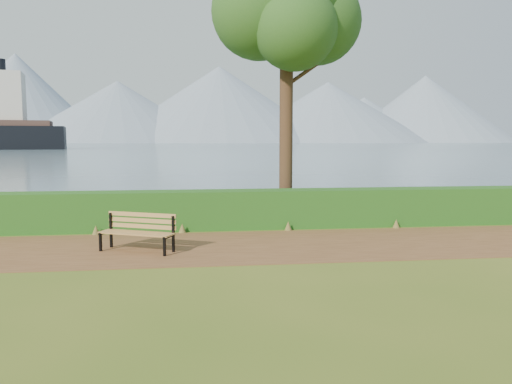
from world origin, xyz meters
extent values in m
plane|color=#46601B|center=(0.00, 0.00, 0.00)|extent=(140.00, 140.00, 0.00)
cube|color=brown|center=(0.00, 0.30, 0.01)|extent=(40.00, 3.40, 0.01)
cube|color=#224F16|center=(0.00, 2.60, 0.50)|extent=(32.00, 0.85, 1.00)
cube|color=#466370|center=(0.00, 260.00, 0.01)|extent=(700.00, 510.00, 0.00)
cone|color=gray|center=(-140.00, 410.00, 35.00)|extent=(140.00, 140.00, 70.00)
cone|color=gray|center=(-60.00, 395.00, 24.00)|extent=(160.00, 160.00, 48.00)
cone|color=gray|center=(20.00, 405.00, 31.00)|extent=(190.00, 190.00, 62.00)
cone|color=gray|center=(110.00, 400.00, 25.00)|extent=(170.00, 170.00, 50.00)
cone|color=gray|center=(200.00, 410.00, 29.00)|extent=(150.00, 150.00, 58.00)
cone|color=gray|center=(-10.00, 430.00, 17.50)|extent=(120.00, 120.00, 35.00)
cone|color=gray|center=(150.00, 425.00, 20.00)|extent=(130.00, 130.00, 40.00)
cube|color=black|center=(-2.75, 0.15, 0.20)|extent=(0.06, 0.07, 0.40)
cube|color=black|center=(-2.58, 0.51, 0.38)|extent=(0.06, 0.07, 0.76)
cube|color=black|center=(-2.66, 0.33, 0.37)|extent=(0.23, 0.44, 0.04)
cube|color=black|center=(-1.39, -0.46, 0.20)|extent=(0.06, 0.07, 0.40)
cube|color=black|center=(-1.23, -0.11, 0.38)|extent=(0.06, 0.07, 0.76)
cube|color=black|center=(-1.31, -0.29, 0.37)|extent=(0.23, 0.44, 0.04)
cube|color=#AF7E43|center=(-2.06, -0.13, 0.40)|extent=(1.49, 0.73, 0.03)
cube|color=#AF7E43|center=(-2.01, -0.03, 0.40)|extent=(1.49, 0.73, 0.03)
cube|color=#AF7E43|center=(-1.96, 0.07, 0.40)|extent=(1.49, 0.73, 0.03)
cube|color=#AF7E43|center=(-1.92, 0.18, 0.40)|extent=(1.49, 0.73, 0.03)
cube|color=#AF7E43|center=(-1.90, 0.22, 0.51)|extent=(1.47, 0.70, 0.09)
cube|color=#AF7E43|center=(-1.90, 0.22, 0.63)|extent=(1.47, 0.70, 0.09)
cube|color=#AF7E43|center=(-1.90, 0.22, 0.75)|extent=(1.47, 0.70, 0.09)
cylinder|color=#372216|center=(1.82, 3.65, 3.39)|extent=(0.38, 0.38, 6.78)
sphere|color=#194717|center=(2.71, 3.70, 5.65)|extent=(2.45, 2.45, 2.45)
sphere|color=#194717|center=(1.05, 3.67, 5.84)|extent=(2.64, 2.64, 2.64)
sphere|color=#194717|center=(1.92, 2.94, 5.27)|extent=(2.26, 2.26, 2.26)
cylinder|color=#372216|center=(2.25, 3.65, 4.14)|extent=(0.99, 0.11, 0.74)
cylinder|color=#372216|center=(1.45, 3.75, 4.61)|extent=(0.77, 0.36, 0.68)
cube|color=beige|center=(-46.12, 115.74, 12.11)|extent=(11.50, 10.85, 12.11)
cylinder|color=black|center=(-46.12, 115.74, 19.26)|extent=(2.64, 2.64, 3.85)
camera|label=1|loc=(-0.77, -10.41, 2.33)|focal=35.00mm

